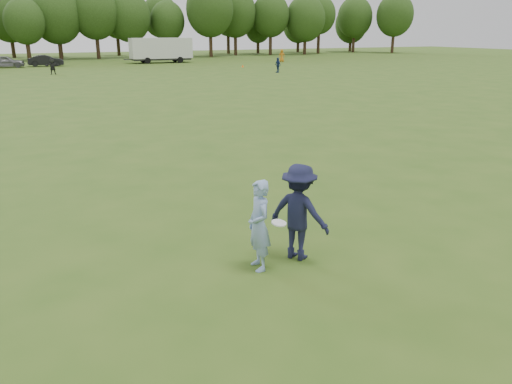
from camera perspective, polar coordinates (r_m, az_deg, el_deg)
ground at (r=9.03m, az=2.97°, el=-9.45°), size 200.00×200.00×0.00m
thrower at (r=8.93m, az=0.34°, el=-3.84°), size 0.44×0.64×1.68m
defender at (r=9.36m, az=4.93°, el=-2.31°), size 1.23×1.37×1.85m
player_far_b at (r=52.93m, az=2.50°, el=14.29°), size 0.49×0.92×1.51m
player_far_c at (r=70.86m, az=2.97°, el=15.30°), size 0.99×0.92×1.70m
player_far_d at (r=54.56m, az=-22.23°, el=13.17°), size 1.48×0.51×1.58m
car_e at (r=66.55m, az=-26.74°, el=13.17°), size 4.26×2.06×1.40m
car_f at (r=67.20m, az=-22.88°, el=13.66°), size 4.17×1.87×1.33m
field_cone at (r=60.84m, az=-1.54°, el=14.21°), size 0.28×0.28×0.30m
disc_in_play at (r=8.88m, az=2.63°, el=-3.56°), size 0.27×0.27×0.08m
cargo_trailer at (r=70.06m, az=-10.81°, el=15.75°), size 9.00×2.75×3.20m
treeline at (r=84.22m, az=-21.97°, el=18.21°), size 130.35×18.39×11.74m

